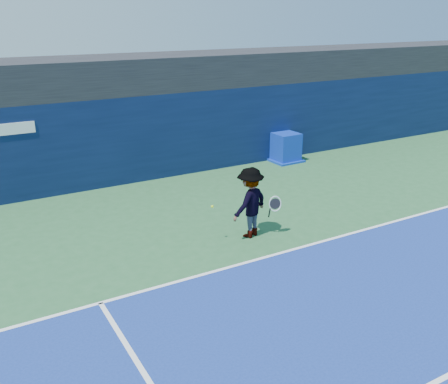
{
  "coord_description": "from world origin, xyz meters",
  "views": [
    {
      "loc": [
        -7.21,
        -5.97,
        5.63
      ],
      "look_at": [
        -0.8,
        5.2,
        1.0
      ],
      "focal_mm": 40.0,
      "sensor_mm": 36.0,
      "label": 1
    }
  ],
  "objects": [
    {
      "name": "baseline",
      "position": [
        0.0,
        3.0,
        0.01
      ],
      "size": [
        24.0,
        0.1,
        0.01
      ],
      "primitive_type": "cube",
      "color": "white",
      "rests_on": "ground"
    },
    {
      "name": "ground",
      "position": [
        0.0,
        0.0,
        0.0
      ],
      "size": [
        80.0,
        80.0,
        0.0
      ],
      "primitive_type": "plane",
      "color": "#295B32",
      "rests_on": "ground"
    },
    {
      "name": "stadium_band",
      "position": [
        0.0,
        11.5,
        3.6
      ],
      "size": [
        36.0,
        3.0,
        1.2
      ],
      "primitive_type": "cube",
      "color": "black",
      "rests_on": "back_wall_assembly"
    },
    {
      "name": "equipment_cart",
      "position": [
        4.56,
        9.62,
        0.52
      ],
      "size": [
        1.23,
        1.23,
        1.15
      ],
      "color": "#0B28A1",
      "rests_on": "ground"
    },
    {
      "name": "tennis_player",
      "position": [
        -0.54,
        4.28,
        0.95
      ],
      "size": [
        1.46,
        1.09,
        1.9
      ],
      "color": "white",
      "rests_on": "ground"
    },
    {
      "name": "back_wall_assembly",
      "position": [
        -0.0,
        10.5,
        1.5
      ],
      "size": [
        36.0,
        1.03,
        3.0
      ],
      "color": "#0A1637",
      "rests_on": "ground"
    },
    {
      "name": "tennis_ball",
      "position": [
        -1.61,
        4.4,
        1.0
      ],
      "size": [
        0.07,
        0.07,
        0.07
      ],
      "color": "#B9DF18",
      "rests_on": "ground"
    }
  ]
}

